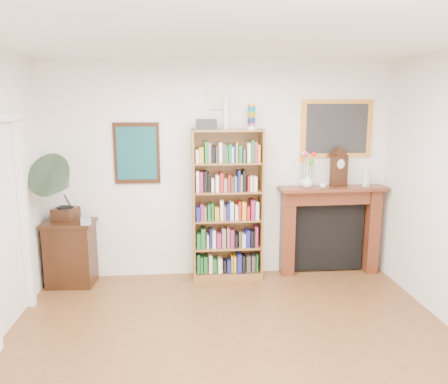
# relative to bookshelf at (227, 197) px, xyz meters

# --- Properties ---
(room) EXTENTS (4.51, 5.01, 2.81)m
(room) POSITION_rel_bookshelf_xyz_m (-0.10, -2.32, 0.31)
(room) COLOR brown
(room) RESTS_ON ground
(door_casing) EXTENTS (0.08, 1.02, 2.17)m
(door_casing) POSITION_rel_bookshelf_xyz_m (-2.30, -1.12, 0.17)
(door_casing) COLOR white
(door_casing) RESTS_ON left_wall
(teal_poster) EXTENTS (0.58, 0.04, 0.78)m
(teal_poster) POSITION_rel_bookshelf_xyz_m (-1.15, 0.16, 0.56)
(teal_poster) COLOR black
(teal_poster) RESTS_ON back_wall
(small_picture) EXTENTS (0.26, 0.04, 0.30)m
(small_picture) POSITION_rel_bookshelf_xyz_m (-0.10, 0.16, 1.26)
(small_picture) COLOR white
(small_picture) RESTS_ON back_wall
(gilt_painting) EXTENTS (0.95, 0.04, 0.75)m
(gilt_painting) POSITION_rel_bookshelf_xyz_m (1.45, 0.16, 0.86)
(gilt_painting) COLOR orange
(gilt_painting) RESTS_ON back_wall
(bookshelf) EXTENTS (0.90, 0.33, 2.25)m
(bookshelf) POSITION_rel_bookshelf_xyz_m (0.00, 0.00, 0.00)
(bookshelf) COLOR brown
(bookshelf) RESTS_ON floor
(side_cabinet) EXTENTS (0.63, 0.48, 0.83)m
(side_cabinet) POSITION_rel_bookshelf_xyz_m (-1.99, -0.06, -0.68)
(side_cabinet) COLOR black
(side_cabinet) RESTS_ON floor
(fireplace) EXTENTS (1.43, 0.39, 1.20)m
(fireplace) POSITION_rel_bookshelf_xyz_m (1.39, 0.08, -0.38)
(fireplace) COLOR #4A1E11
(fireplace) RESTS_ON floor
(gramophone) EXTENTS (0.70, 0.78, 0.87)m
(gramophone) POSITION_rel_bookshelf_xyz_m (-2.04, -0.16, 0.23)
(gramophone) COLOR black
(gramophone) RESTS_ON side_cabinet
(cd_stack) EXTENTS (0.15, 0.15, 0.08)m
(cd_stack) POSITION_rel_bookshelf_xyz_m (-1.75, -0.22, -0.22)
(cd_stack) COLOR #B7B7C4
(cd_stack) RESTS_ON side_cabinet
(mantel_clock) EXTENTS (0.24, 0.18, 0.48)m
(mantel_clock) POSITION_rel_bookshelf_xyz_m (1.48, 0.06, 0.34)
(mantel_clock) COLOR black
(mantel_clock) RESTS_ON fireplace
(flower_vase) EXTENTS (0.21, 0.21, 0.17)m
(flower_vase) POSITION_rel_bookshelf_xyz_m (1.04, 0.01, 0.19)
(flower_vase) COLOR white
(flower_vase) RESTS_ON fireplace
(teacup) EXTENTS (0.11, 0.11, 0.07)m
(teacup) POSITION_rel_bookshelf_xyz_m (1.23, -0.06, 0.14)
(teacup) COLOR silver
(teacup) RESTS_ON fireplace
(bottle_left) EXTENTS (0.07, 0.07, 0.24)m
(bottle_left) POSITION_rel_bookshelf_xyz_m (1.83, 0.02, 0.23)
(bottle_left) COLOR silver
(bottle_left) RESTS_ON fireplace
(bottle_right) EXTENTS (0.06, 0.06, 0.20)m
(bottle_right) POSITION_rel_bookshelf_xyz_m (1.86, 0.03, 0.21)
(bottle_right) COLOR silver
(bottle_right) RESTS_ON fireplace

